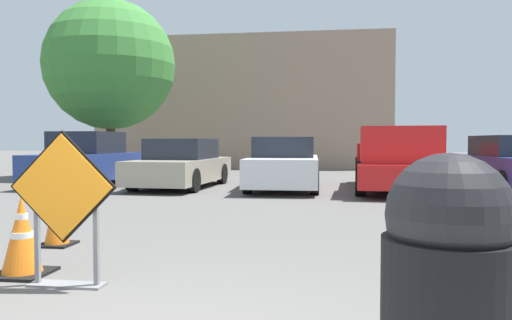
{
  "coord_description": "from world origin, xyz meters",
  "views": [
    {
      "loc": [
        1.07,
        -2.57,
        1.29
      ],
      "look_at": [
        -0.3,
        7.19,
        0.92
      ],
      "focal_mm": 35.0,
      "sensor_mm": 36.0,
      "label": 1
    }
  ],
  "objects_px": {
    "road_closed_sign": "(63,202)",
    "traffic_cone_second": "(57,216)",
    "traffic_cone_nearest": "(22,236)",
    "parked_car_nearest": "(86,161)",
    "parked_car_third": "(284,165)",
    "parked_car_second": "(181,165)",
    "trash_bin": "(448,289)",
    "pickup_truck": "(396,163)",
    "bollard_nearest": "(446,194)"
  },
  "relations": [
    {
      "from": "road_closed_sign",
      "to": "traffic_cone_second",
      "type": "relative_size",
      "value": 1.82
    },
    {
      "from": "traffic_cone_nearest",
      "to": "parked_car_nearest",
      "type": "height_order",
      "value": "parked_car_nearest"
    },
    {
      "from": "road_closed_sign",
      "to": "parked_car_second",
      "type": "xyz_separation_m",
      "value": [
        -1.73,
        9.41,
        -0.13
      ]
    },
    {
      "from": "traffic_cone_second",
      "to": "parked_car_second",
      "type": "relative_size",
      "value": 0.18
    },
    {
      "from": "traffic_cone_second",
      "to": "parked_car_nearest",
      "type": "distance_m",
      "value": 8.73
    },
    {
      "from": "parked_car_nearest",
      "to": "trash_bin",
      "type": "height_order",
      "value": "parked_car_nearest"
    },
    {
      "from": "parked_car_second",
      "to": "parked_car_third",
      "type": "height_order",
      "value": "parked_car_third"
    },
    {
      "from": "road_closed_sign",
      "to": "parked_car_nearest",
      "type": "distance_m",
      "value": 10.64
    },
    {
      "from": "road_closed_sign",
      "to": "pickup_truck",
      "type": "bearing_deg",
      "value": 65.72
    },
    {
      "from": "traffic_cone_nearest",
      "to": "traffic_cone_second",
      "type": "height_order",
      "value": "traffic_cone_nearest"
    },
    {
      "from": "parked_car_second",
      "to": "bollard_nearest",
      "type": "distance_m",
      "value": 8.09
    },
    {
      "from": "traffic_cone_second",
      "to": "parked_car_nearest",
      "type": "xyz_separation_m",
      "value": [
        -3.62,
        7.94,
        0.34
      ]
    },
    {
      "from": "pickup_truck",
      "to": "bollard_nearest",
      "type": "height_order",
      "value": "pickup_truck"
    },
    {
      "from": "traffic_cone_second",
      "to": "pickup_truck",
      "type": "bearing_deg",
      "value": 55.4
    },
    {
      "from": "traffic_cone_nearest",
      "to": "traffic_cone_second",
      "type": "bearing_deg",
      "value": 106.72
    },
    {
      "from": "parked_car_second",
      "to": "pickup_truck",
      "type": "distance_m",
      "value": 5.8
    },
    {
      "from": "road_closed_sign",
      "to": "bollard_nearest",
      "type": "distance_m",
      "value": 5.6
    },
    {
      "from": "road_closed_sign",
      "to": "trash_bin",
      "type": "xyz_separation_m",
      "value": [
        2.78,
        -2.01,
        -0.06
      ]
    },
    {
      "from": "parked_car_third",
      "to": "trash_bin",
      "type": "distance_m",
      "value": 11.4
    },
    {
      "from": "traffic_cone_nearest",
      "to": "road_closed_sign",
      "type": "bearing_deg",
      "value": -27.84
    },
    {
      "from": "pickup_truck",
      "to": "traffic_cone_nearest",
      "type": "bearing_deg",
      "value": 64.96
    },
    {
      "from": "road_closed_sign",
      "to": "trash_bin",
      "type": "distance_m",
      "value": 3.43
    },
    {
      "from": "traffic_cone_second",
      "to": "bollard_nearest",
      "type": "xyz_separation_m",
      "value": [
        5.11,
        2.16,
        0.12
      ]
    },
    {
      "from": "parked_car_third",
      "to": "trash_bin",
      "type": "height_order",
      "value": "parked_car_third"
    },
    {
      "from": "trash_bin",
      "to": "bollard_nearest",
      "type": "bearing_deg",
      "value": 77.15
    },
    {
      "from": "road_closed_sign",
      "to": "parked_car_second",
      "type": "height_order",
      "value": "road_closed_sign"
    },
    {
      "from": "trash_bin",
      "to": "parked_car_third",
      "type": "bearing_deg",
      "value": 98.08
    },
    {
      "from": "road_closed_sign",
      "to": "parked_car_second",
      "type": "distance_m",
      "value": 9.56
    },
    {
      "from": "parked_car_second",
      "to": "trash_bin",
      "type": "bearing_deg",
      "value": 115.36
    },
    {
      "from": "parked_car_nearest",
      "to": "pickup_truck",
      "type": "bearing_deg",
      "value": 177.46
    },
    {
      "from": "traffic_cone_second",
      "to": "trash_bin",
      "type": "relative_size",
      "value": 0.69
    },
    {
      "from": "parked_car_second",
      "to": "traffic_cone_second",
      "type": "bearing_deg",
      "value": 99.1
    },
    {
      "from": "parked_car_third",
      "to": "pickup_truck",
      "type": "height_order",
      "value": "pickup_truck"
    },
    {
      "from": "road_closed_sign",
      "to": "traffic_cone_second",
      "type": "xyz_separation_m",
      "value": [
        -1.01,
        1.64,
        -0.39
      ]
    },
    {
      "from": "parked_car_nearest",
      "to": "pickup_truck",
      "type": "height_order",
      "value": "pickup_truck"
    },
    {
      "from": "road_closed_sign",
      "to": "bollard_nearest",
      "type": "relative_size",
      "value": 1.51
    },
    {
      "from": "pickup_truck",
      "to": "parked_car_second",
      "type": "bearing_deg",
      "value": -0.86
    },
    {
      "from": "traffic_cone_nearest",
      "to": "parked_car_second",
      "type": "height_order",
      "value": "parked_car_second"
    },
    {
      "from": "road_closed_sign",
      "to": "trash_bin",
      "type": "relative_size",
      "value": 1.25
    },
    {
      "from": "trash_bin",
      "to": "road_closed_sign",
      "type": "bearing_deg",
      "value": 144.09
    },
    {
      "from": "traffic_cone_second",
      "to": "parked_car_third",
      "type": "bearing_deg",
      "value": 74.03
    },
    {
      "from": "parked_car_third",
      "to": "parked_car_second",
      "type": "bearing_deg",
      "value": -4.01
    },
    {
      "from": "road_closed_sign",
      "to": "parked_car_third",
      "type": "relative_size",
      "value": 0.32
    },
    {
      "from": "bollard_nearest",
      "to": "traffic_cone_nearest",
      "type": "bearing_deg",
      "value": -143.6
    },
    {
      "from": "parked_car_nearest",
      "to": "pickup_truck",
      "type": "xyz_separation_m",
      "value": [
        8.68,
        -0.6,
        0.03
      ]
    },
    {
      "from": "parked_car_nearest",
      "to": "parked_car_third",
      "type": "relative_size",
      "value": 0.97
    },
    {
      "from": "traffic_cone_second",
      "to": "bollard_nearest",
      "type": "height_order",
      "value": "bollard_nearest"
    },
    {
      "from": "road_closed_sign",
      "to": "parked_car_third",
      "type": "height_order",
      "value": "parked_car_third"
    },
    {
      "from": "parked_car_second",
      "to": "parked_car_third",
      "type": "xyz_separation_m",
      "value": [
        2.9,
        -0.13,
        0.03
      ]
    },
    {
      "from": "traffic_cone_nearest",
      "to": "parked_car_third",
      "type": "distance_m",
      "value": 9.13
    }
  ]
}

